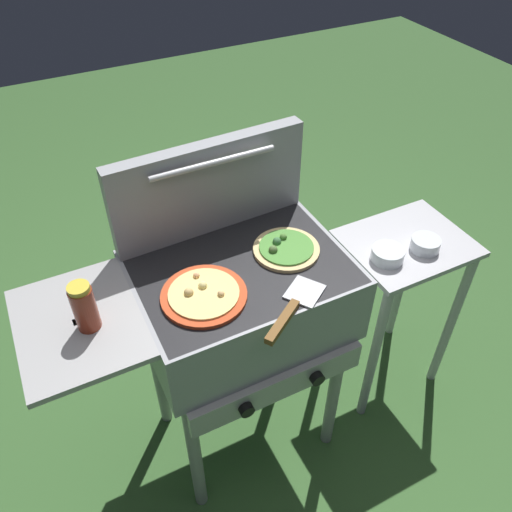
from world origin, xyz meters
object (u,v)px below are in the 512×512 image
Objects in this scene: topping_bowl_near at (388,255)px; topping_bowl_far at (425,244)px; grill at (238,302)px; pizza_veggie at (285,248)px; sauce_jar at (84,307)px; prep_table at (397,284)px; spatula at (293,308)px; pizza_cheese at (204,295)px.

topping_bowl_near is 1.10× the size of topping_bowl_far.
grill is at bearing 175.88° from topping_bowl_near.
sauce_jar is (-0.61, -0.04, 0.06)m from pizza_veggie.
topping_bowl_far is at bearing -68.36° from prep_table.
pizza_veggie is at bearing 3.41° from sauce_jar.
pizza_cheese is at bearing 141.42° from spatula.
sauce_jar is 1.01m from topping_bowl_near.
prep_table is at bearing -0.61° from pizza_veggie.
topping_bowl_near is (0.68, 0.02, -0.14)m from pizza_cheese.
pizza_veggie is 0.31m from pizza_cheese.
sauce_jar is at bearing 179.24° from topping_bowl_near.
pizza_veggie is at bearing 3.36° from grill.
topping_bowl_near is (0.48, 0.18, -0.14)m from spatula.
pizza_cheese is 2.14× the size of topping_bowl_near.
topping_bowl_near is (0.38, -0.05, -0.14)m from pizza_veggie.
sauce_jar is 1.43× the size of topping_bowl_far.
prep_table is (0.67, 0.00, -0.22)m from grill.
prep_table is (0.51, -0.01, -0.37)m from pizza_veggie.
grill is 3.98× the size of pizza_cheese.
topping_bowl_near is at bearing 20.31° from spatula.
pizza_veggie is 2.00× the size of topping_bowl_far.
spatula is at bearing -114.44° from pizza_veggie.
topping_bowl_far is (1.14, -0.03, -0.20)m from sauce_jar.
prep_table is (1.11, 0.03, -0.44)m from sauce_jar.
pizza_cheese is at bearing -6.85° from sauce_jar.
topping_bowl_far is at bearing -6.96° from pizza_veggie.
pizza_cheese is at bearing -154.51° from grill.
pizza_veggie is 0.63m from prep_table.
grill is 3.88× the size of spatula.
pizza_veggie is at bearing 179.39° from prep_table.
prep_table is (0.61, 0.22, -0.37)m from spatula.
spatula is 2.19× the size of topping_bowl_near.
prep_table is 0.27m from topping_bowl_near.
prep_table is at bearing 111.64° from topping_bowl_far.
grill reaches higher than prep_table.
pizza_veggie reaches higher than grill.
prep_table is 0.24m from topping_bowl_far.
pizza_cheese is 0.98× the size of spatula.
topping_bowl_near is (0.99, -0.01, -0.20)m from sauce_jar.
grill is 0.71m from prep_table.
pizza_veggie is 0.83× the size of spatula.
pizza_veggie reaches higher than topping_bowl_near.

